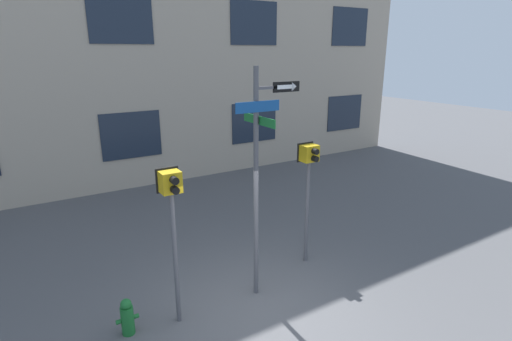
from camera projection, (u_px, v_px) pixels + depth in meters
name	position (u px, v px, depth m)	size (l,w,h in m)	color
ground_plane	(264.00, 316.00, 7.12)	(60.00, 60.00, 0.00)	#515154
street_sign_pole	(260.00, 167.00, 7.12)	(1.33, 0.99, 4.30)	#4C4C51
pedestrian_signal_left	(172.00, 206.00, 6.39)	(0.38, 0.40, 2.76)	#4C4C51
pedestrian_signal_right	(309.00, 170.00, 8.41)	(0.41, 0.40, 2.69)	#4C4C51
fire_hydrant	(127.00, 317.00, 6.59)	(0.37, 0.21, 0.65)	#196028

